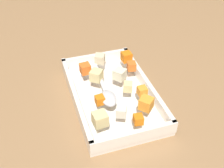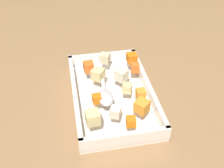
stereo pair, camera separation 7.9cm
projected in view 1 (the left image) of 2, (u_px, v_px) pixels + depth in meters
ground_plane at (108, 100)px, 0.82m from camera, size 4.00×4.00×0.00m
baking_dish at (112, 96)px, 0.82m from camera, size 0.36×0.22×0.05m
carrot_chunk_corner_nw at (85, 69)px, 0.84m from camera, size 0.03×0.03×0.03m
carrot_chunk_heap_top at (142, 91)px, 0.76m from camera, size 0.02×0.02×0.02m
carrot_chunk_under_handle at (146, 103)px, 0.72m from camera, size 0.04×0.04×0.03m
carrot_chunk_corner_sw at (100, 100)px, 0.73m from camera, size 0.02×0.02×0.02m
carrot_chunk_corner_se at (138, 119)px, 0.68m from camera, size 0.03×0.03×0.02m
carrot_chunk_heap_side at (126, 57)px, 0.88m from camera, size 0.03×0.03×0.03m
carrot_chunk_far_left at (131, 66)px, 0.85m from camera, size 0.03×0.03×0.02m
potato_chunk_near_spoon at (120, 74)px, 0.81m from camera, size 0.04×0.04×0.03m
potato_chunk_corner_ne at (96, 75)px, 0.81m from camera, size 0.04×0.04×0.03m
potato_chunk_near_left at (100, 119)px, 0.67m from camera, size 0.04×0.04×0.03m
potato_chunk_front_center at (128, 87)px, 0.77m from camera, size 0.03×0.03×0.02m
potato_chunk_mid_left at (100, 59)px, 0.88m from camera, size 0.04×0.04×0.03m
parsnip_chunk_far_right at (120, 112)px, 0.70m from camera, size 0.03×0.03×0.03m
serving_spoon at (107, 95)px, 0.75m from camera, size 0.22×0.04×0.02m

